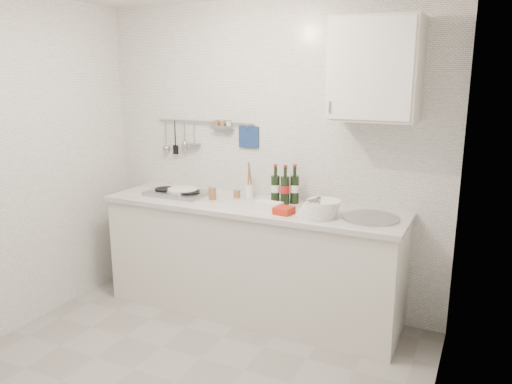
{
  "coord_description": "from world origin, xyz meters",
  "views": [
    {
      "loc": [
        1.69,
        -2.32,
        1.92
      ],
      "look_at": [
        0.14,
        0.9,
        1.07
      ],
      "focal_mm": 35.0,
      "sensor_mm": 36.0,
      "label": 1
    }
  ],
  "objects_px": {
    "wine_bottles": "(285,184)",
    "wall_cabinet": "(375,70)",
    "utensil_crock": "(249,190)",
    "plate_stack_sink": "(319,209)",
    "plate_stack_hob": "(181,192)"
  },
  "relations": [
    {
      "from": "plate_stack_hob",
      "to": "utensil_crock",
      "type": "relative_size",
      "value": 0.94
    },
    {
      "from": "plate_stack_sink",
      "to": "plate_stack_hob",
      "type": "bearing_deg",
      "value": 174.48
    },
    {
      "from": "plate_stack_hob",
      "to": "wine_bottles",
      "type": "distance_m",
      "value": 0.92
    },
    {
      "from": "plate_stack_hob",
      "to": "utensil_crock",
      "type": "height_order",
      "value": "utensil_crock"
    },
    {
      "from": "wall_cabinet",
      "to": "wine_bottles",
      "type": "height_order",
      "value": "wall_cabinet"
    },
    {
      "from": "wall_cabinet",
      "to": "plate_stack_sink",
      "type": "height_order",
      "value": "wall_cabinet"
    },
    {
      "from": "plate_stack_sink",
      "to": "wall_cabinet",
      "type": "bearing_deg",
      "value": 36.24
    },
    {
      "from": "wall_cabinet",
      "to": "wine_bottles",
      "type": "bearing_deg",
      "value": 178.85
    },
    {
      "from": "plate_stack_hob",
      "to": "utensil_crock",
      "type": "xyz_separation_m",
      "value": [
        0.57,
        0.15,
        0.04
      ]
    },
    {
      "from": "wine_bottles",
      "to": "utensil_crock",
      "type": "xyz_separation_m",
      "value": [
        -0.34,
        0.04,
        -0.08
      ]
    },
    {
      "from": "wall_cabinet",
      "to": "utensil_crock",
      "type": "xyz_separation_m",
      "value": [
        -1.0,
        0.05,
        -0.96
      ]
    },
    {
      "from": "wine_bottles",
      "to": "wall_cabinet",
      "type": "bearing_deg",
      "value": -1.15
    },
    {
      "from": "plate_stack_sink",
      "to": "utensil_crock",
      "type": "relative_size",
      "value": 1.05
    },
    {
      "from": "wine_bottles",
      "to": "utensil_crock",
      "type": "distance_m",
      "value": 0.35
    },
    {
      "from": "plate_stack_hob",
      "to": "plate_stack_sink",
      "type": "distance_m",
      "value": 1.28
    }
  ]
}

